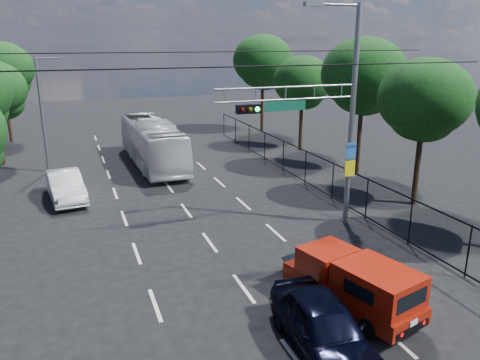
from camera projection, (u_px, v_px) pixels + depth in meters
name	position (u px, v px, depth m)	size (l,w,h in m)	color
lane_markings	(177.00, 198.00, 24.79)	(6.12, 38.00, 0.01)	beige
signal_mast	(328.00, 110.00, 19.63)	(6.43, 0.39, 9.50)	slate
streetlight_left	(44.00, 110.00, 28.75)	(2.09, 0.22, 7.08)	slate
utility_wires	(200.00, 62.00, 18.07)	(22.00, 5.04, 0.74)	black
fence_right	(321.00, 175.00, 25.37)	(0.06, 34.03, 2.00)	black
tree_right_b	(424.00, 105.00, 22.58)	(4.50, 4.50, 7.31)	black
tree_right_c	(363.00, 80.00, 27.98)	(5.10, 5.10, 8.29)	black
tree_right_d	(302.00, 85.00, 34.39)	(4.32, 4.32, 7.02)	black
tree_right_e	(263.00, 65.00, 41.33)	(5.28, 5.28, 8.58)	black
tree_left_e	(2.00, 73.00, 37.12)	(4.92, 4.92, 7.99)	black
red_pickup	(353.00, 282.00, 14.35)	(2.80, 4.94, 1.74)	black
navy_hatchback	(324.00, 327.00, 12.38)	(1.81, 4.49, 1.53)	black
white_bus	(152.00, 143.00, 31.15)	(2.51, 10.74, 2.99)	silver
white_van	(65.00, 186.00, 24.37)	(1.59, 4.55, 1.50)	white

